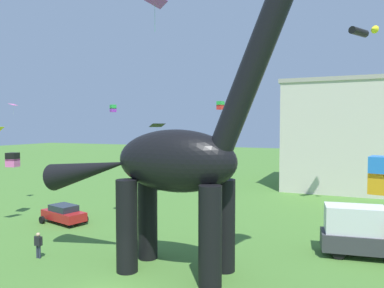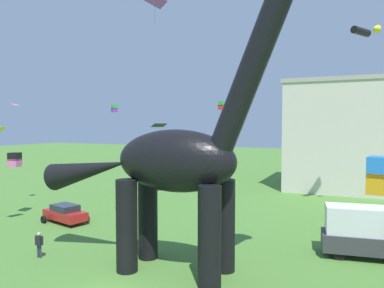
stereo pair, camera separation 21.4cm
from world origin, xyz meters
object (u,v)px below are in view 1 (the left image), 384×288
(parked_box_truck, at_px, (366,231))
(kite_mid_right, at_px, (113,108))
(parked_sedan_left, at_px, (64,214))
(kite_trailing, at_px, (362,31))
(kite_far_left, at_px, (220,105))
(dinosaur_sculpture, at_px, (174,161))
(kite_high_left, at_px, (13,105))
(kite_near_low, at_px, (384,175))
(kite_mid_left, at_px, (157,125))
(kite_apex, at_px, (13,160))
(person_photographer, at_px, (38,243))
(kite_mid_center, at_px, (155,0))

(parked_box_truck, relative_size, kite_mid_right, 9.36)
(parked_sedan_left, distance_m, kite_trailing, 31.31)
(parked_box_truck, xyz_separation_m, kite_far_left, (-12.58, 8.30, 8.56))
(dinosaur_sculpture, height_order, kite_mid_right, dinosaur_sculpture)
(kite_high_left, relative_size, kite_near_low, 0.79)
(dinosaur_sculpture, height_order, kite_mid_left, dinosaur_sculpture)
(parked_sedan_left, bearing_deg, kite_mid_left, 96.80)
(parked_box_truck, height_order, kite_trailing, kite_trailing)
(parked_box_truck, distance_m, kite_apex, 29.24)
(person_photographer, relative_size, kite_mid_center, 0.82)
(kite_mid_left, bearing_deg, kite_mid_right, -80.30)
(parked_sedan_left, distance_m, kite_apex, 7.15)
(kite_high_left, bearing_deg, kite_trailing, 17.98)
(parked_box_truck, xyz_separation_m, kite_mid_right, (-19.61, 0.83, 8.09))
(kite_high_left, distance_m, kite_far_left, 21.08)
(person_photographer, bearing_deg, kite_high_left, 127.30)
(parked_sedan_left, bearing_deg, parked_box_truck, 17.57)
(parked_box_truck, xyz_separation_m, kite_apex, (-28.99, -1.34, 3.56))
(kite_trailing, xyz_separation_m, kite_mid_center, (-10.72, -19.80, -1.77))
(parked_box_truck, bearing_deg, kite_mid_left, 142.80)
(person_photographer, relative_size, kite_far_left, 2.04)
(kite_mid_left, height_order, kite_mid_right, kite_mid_right)
(parked_sedan_left, height_order, kite_near_low, kite_near_low)
(kite_apex, bearing_deg, dinosaur_sculpture, -15.95)
(dinosaur_sculpture, distance_m, kite_far_left, 15.72)
(person_photographer, relative_size, kite_trailing, 0.64)
(kite_mid_left, distance_m, kite_mid_right, 11.45)
(kite_near_low, distance_m, kite_mid_left, 31.64)
(kite_high_left, bearing_deg, kite_apex, -42.56)
(kite_far_left, bearing_deg, kite_near_low, -56.63)
(kite_high_left, height_order, kite_far_left, kite_far_left)
(kite_near_low, bearing_deg, kite_mid_center, 161.29)
(parked_sedan_left, height_order, kite_mid_left, kite_mid_left)
(dinosaur_sculpture, xyz_separation_m, kite_mid_right, (-9.49, 7.57, 3.42))
(parked_box_truck, distance_m, kite_near_low, 12.05)
(kite_mid_left, bearing_deg, kite_near_low, -46.76)
(kite_apex, height_order, kite_trailing, kite_trailing)
(kite_mid_left, height_order, kite_mid_center, kite_mid_center)
(kite_mid_right, relative_size, kite_mid_center, 0.32)
(dinosaur_sculpture, relative_size, parked_sedan_left, 3.87)
(dinosaur_sculpture, bearing_deg, kite_apex, 139.01)
(parked_sedan_left, bearing_deg, kite_mid_center, -11.45)
(parked_sedan_left, relative_size, parked_box_truck, 0.77)
(dinosaur_sculpture, xyz_separation_m, kite_near_low, (10.24, -4.25, 0.27))
(dinosaur_sculpture, relative_size, kite_mid_left, 8.40)
(kite_trailing, distance_m, kite_high_left, 34.68)
(kite_near_low, xyz_separation_m, kite_mid_left, (-21.64, 23.02, 1.71))
(kite_trailing, height_order, kite_mid_right, kite_trailing)
(parked_box_truck, relative_size, kite_mid_left, 2.81)
(dinosaur_sculpture, xyz_separation_m, parked_box_truck, (10.11, 6.74, -4.67))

